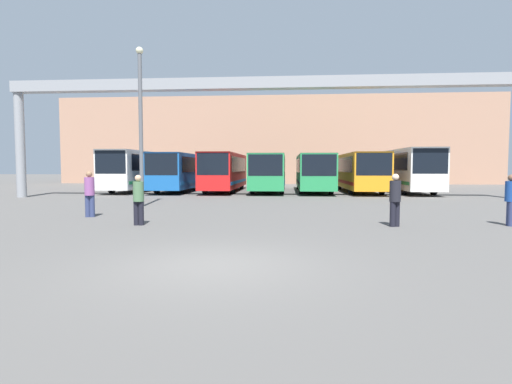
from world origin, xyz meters
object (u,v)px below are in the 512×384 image
Objects in this scene: bus_slot_0 at (140,168)px; bus_slot_6 at (406,168)px; bus_slot_2 at (225,170)px; bus_slot_3 at (269,171)px; pedestrian_near_center at (395,199)px; bus_slot_1 at (182,170)px; lamp_post at (141,120)px; pedestrian_far_center at (138,199)px; bus_slot_4 at (313,171)px; pedestrian_mid_left at (511,199)px; pedestrian_mid_right at (90,193)px; bus_slot_5 at (359,170)px.

bus_slot_6 is (21.78, -0.30, 0.04)m from bus_slot_0.
bus_slot_2 is 0.93× the size of bus_slot_3.
bus_slot_0 is 24.88m from pedestrian_near_center.
bus_slot_2 reaches higher than bus_slot_1.
pedestrian_far_center is at bearing -70.55° from lamp_post.
bus_slot_0 is 20.75m from pedestrian_far_center.
bus_slot_4 is 6.56× the size of pedestrian_mid_left.
bus_slot_3 is (10.89, 0.24, -0.17)m from bus_slot_0.
pedestrian_far_center is (-8.70, -0.36, -0.02)m from pedestrian_near_center.
lamp_post is at bearing -114.04° from bus_slot_3.
lamp_post reaches higher than bus_slot_6.
bus_slot_3 is 6.65× the size of pedestrian_mid_left.
bus_slot_1 reaches higher than pedestrian_mid_right.
bus_slot_3 is 10.90m from bus_slot_6.
bus_slot_1 is at bearing -177.38° from bus_slot_3.
bus_slot_4 is 6.26× the size of pedestrian_mid_right.
pedestrian_mid_left is at bearing -14.68° from pedestrian_mid_right.
bus_slot_0 reaches higher than pedestrian_near_center.
bus_slot_5 is at bearing -120.72° from pedestrian_near_center.
bus_slot_3 is 1.01× the size of bus_slot_4.
bus_slot_3 is at bearing 1.25° from bus_slot_0.
pedestrian_mid_right is 15.50m from pedestrian_mid_left.
bus_slot_1 is 13.19m from lamp_post.
bus_slot_6 is 6.04× the size of pedestrian_mid_left.
bus_slot_0 is at bearing -178.75° from bus_slot_3.
bus_slot_2 reaches higher than bus_slot_4.
pedestrian_far_center is at bearing -127.19° from bus_slot_6.
bus_slot_3 is at bearing 59.90° from pedestrian_mid_right.
bus_slot_0 is 21.78m from bus_slot_6.
bus_slot_3 is at bearing 6.36° from bus_slot_2.
pedestrian_mid_right is (4.49, -17.35, -0.91)m from bus_slot_0.
pedestrian_mid_right is at bearing -119.81° from bus_slot_4.
pedestrian_mid_right reaches higher than pedestrian_mid_left.
bus_slot_2 is at bearing 47.26° from pedestrian_mid_left.
bus_slot_0 is 6.09× the size of pedestrian_mid_right.
bus_slot_2 is 14.52m from bus_slot_6.
bus_slot_4 is at bearing 54.03° from lamp_post.
bus_slot_0 is 14.52m from bus_slot_4.
bus_slot_5 reaches higher than bus_slot_4.
bus_slot_6 is at bearing -131.48° from pedestrian_near_center.
bus_slot_5 reaches higher than pedestrian_near_center.
bus_slot_0 is at bearing 111.11° from lamp_post.
pedestrian_far_center is 0.22× the size of lamp_post.
pedestrian_near_center is at bearing -50.00° from bus_slot_0.
bus_slot_5 reaches higher than pedestrian_mid_left.
bus_slot_5 is at bearing 0.90° from bus_slot_4.
bus_slot_6 reaches higher than pedestrian_far_center.
bus_slot_0 is 0.96× the size of bus_slot_5.
pedestrian_mid_right is 3.47m from pedestrian_far_center.
pedestrian_near_center is 1.03× the size of pedestrian_far_center.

